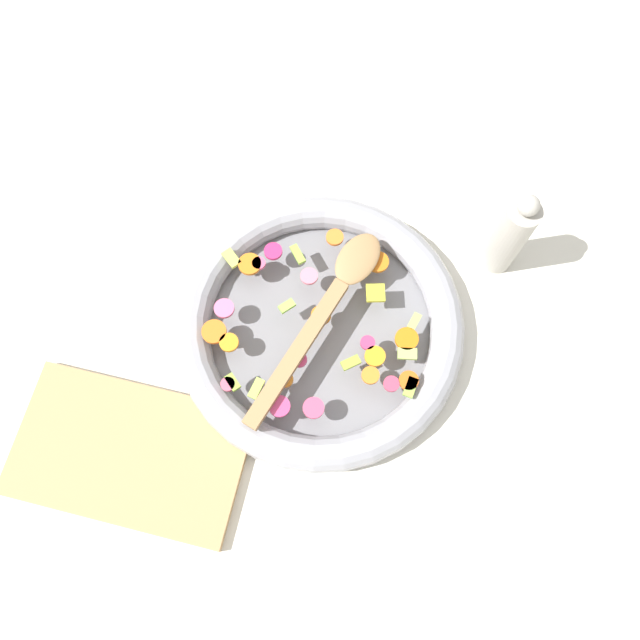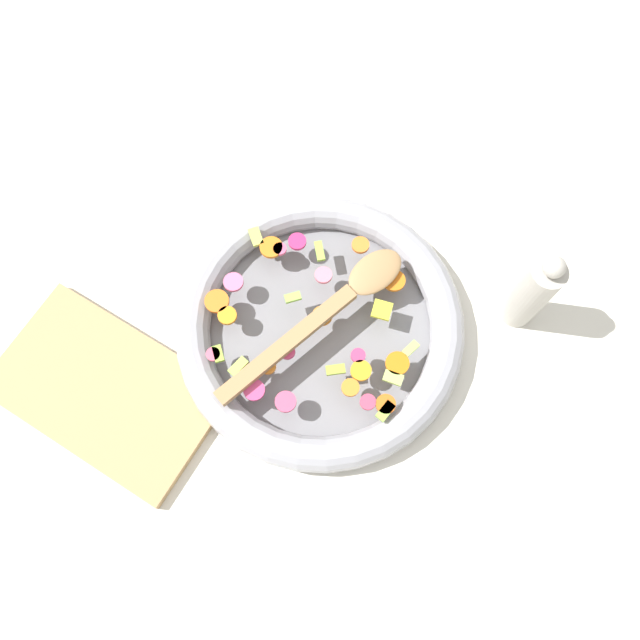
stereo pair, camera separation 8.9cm
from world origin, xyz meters
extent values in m
plane|color=silver|center=(0.00, 0.00, 0.00)|extent=(4.00, 4.00, 0.00)
cylinder|color=slate|center=(0.00, 0.00, 0.01)|extent=(0.37, 0.37, 0.01)
torus|color=#9E9EA5|center=(0.00, 0.00, 0.03)|extent=(0.42, 0.42, 0.05)
cylinder|color=orange|center=(0.14, 0.05, 0.05)|extent=(0.04, 0.04, 0.01)
cylinder|color=orange|center=(-0.09, 0.06, 0.05)|extent=(0.03, 0.03, 0.01)
cylinder|color=orange|center=(0.03, 0.10, 0.05)|extent=(0.03, 0.03, 0.01)
cylinder|color=orange|center=(-0.06, -0.11, 0.05)|extent=(0.04, 0.04, 0.01)
cylinder|color=orange|center=(0.12, 0.06, 0.05)|extent=(0.03, 0.03, 0.01)
cylinder|color=orange|center=(0.12, -0.06, 0.05)|extent=(0.05, 0.05, 0.01)
cylinder|color=orange|center=(0.00, -0.01, 0.05)|extent=(0.03, 0.03, 0.01)
cylinder|color=orange|center=(-0.13, 0.00, 0.05)|extent=(0.04, 0.04, 0.01)
cylinder|color=orange|center=(-0.14, 0.06, 0.05)|extent=(0.04, 0.04, 0.01)
cylinder|color=orange|center=(0.01, -0.13, 0.05)|extent=(0.03, 0.03, 0.01)
cylinder|color=orange|center=(-0.09, 0.04, 0.05)|extent=(0.04, 0.04, 0.01)
cube|color=#94CA4D|center=(0.05, -0.01, 0.05)|extent=(0.03, 0.03, 0.01)
cube|color=#AAC45E|center=(-0.13, -0.03, 0.05)|extent=(0.02, 0.03, 0.01)
cube|color=#96B03A|center=(-0.06, 0.05, 0.05)|extent=(0.03, 0.03, 0.01)
cube|color=#9FD147|center=(0.06, -0.09, 0.05)|extent=(0.03, 0.03, 0.01)
cube|color=#91B83E|center=(0.10, 0.12, 0.05)|extent=(0.03, 0.03, 0.01)
cube|color=#96BA48|center=(0.02, 0.07, 0.05)|extent=(0.02, 0.03, 0.01)
cube|color=#A7D251|center=(0.06, 0.12, 0.05)|extent=(0.02, 0.03, 0.01)
cube|color=#92BE47|center=(-0.14, 0.07, 0.05)|extent=(0.02, 0.03, 0.01)
cube|color=#BED054|center=(0.15, -0.06, 0.05)|extent=(0.03, 0.03, 0.01)
cube|color=#B2CF62|center=(-0.13, 0.02, 0.05)|extent=(0.03, 0.02, 0.01)
cylinder|color=#D5546E|center=(0.10, 0.12, 0.05)|extent=(0.03, 0.03, 0.01)
cylinder|color=#D03F75|center=(0.02, 0.13, 0.05)|extent=(0.04, 0.04, 0.01)
cylinder|color=#CD3B69|center=(0.01, 0.06, 0.05)|extent=(0.02, 0.02, 0.01)
cylinder|color=#C53867|center=(-0.07, 0.02, 0.05)|extent=(0.03, 0.03, 0.01)
cylinder|color=#DF567C|center=(0.11, -0.06, 0.05)|extent=(0.02, 0.02, 0.01)
cylinder|color=#D96A93|center=(0.04, 0.11, 0.05)|extent=(0.03, 0.03, 0.01)
cylinder|color=#DA4A6E|center=(-0.02, 0.13, 0.05)|extent=(0.04, 0.04, 0.01)
cylinder|color=#D22D68|center=(0.09, -0.09, 0.05)|extent=(0.04, 0.04, 0.01)
cylinder|color=pink|center=(0.03, -0.06, 0.05)|extent=(0.03, 0.03, 0.01)
cylinder|color=#CC405D|center=(-0.12, 0.07, 0.05)|extent=(0.02, 0.02, 0.01)
cylinder|color=pink|center=(0.14, 0.02, 0.05)|extent=(0.04, 0.04, 0.01)
cube|color=yellow|center=(-0.07, -0.06, 0.05)|extent=(0.03, 0.03, 0.01)
cube|color=#A87F51|center=(0.02, 0.06, 0.06)|extent=(0.10, 0.24, 0.01)
ellipsoid|color=#A87F51|center=(-0.03, -0.10, 0.06)|extent=(0.08, 0.10, 0.01)
cylinder|color=#B2ADA3|center=(-0.24, -0.18, 0.08)|extent=(0.05, 0.05, 0.15)
sphere|color=#B2ADA3|center=(-0.24, -0.18, 0.17)|extent=(0.03, 0.03, 0.03)
cube|color=tan|center=(0.22, 0.24, 0.01)|extent=(0.32, 0.19, 0.02)
camera|label=1|loc=(-0.07, 0.28, 0.89)|focal=35.00mm
camera|label=2|loc=(-0.15, 0.25, 0.89)|focal=35.00mm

